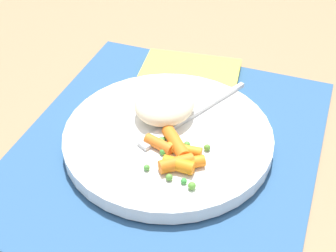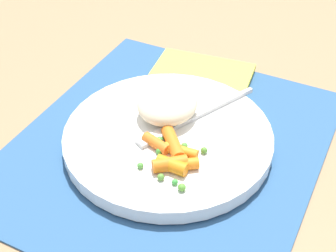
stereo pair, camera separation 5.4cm
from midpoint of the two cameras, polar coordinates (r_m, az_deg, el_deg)
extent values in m
plane|color=#997551|center=(0.64, 2.39, -2.49)|extent=(2.40, 2.40, 0.00)
cube|color=#2D5684|center=(0.64, 2.40, -2.29)|extent=(0.43, 0.38, 0.01)
cylinder|color=white|center=(0.63, 2.43, -1.45)|extent=(0.27, 0.27, 0.02)
ellipsoid|color=beige|center=(0.64, 2.32, 2.48)|extent=(0.08, 0.08, 0.04)
cylinder|color=orange|center=(0.57, 3.15, -4.66)|extent=(0.02, 0.04, 0.02)
cylinder|color=orange|center=(0.57, 2.92, -4.49)|extent=(0.04, 0.04, 0.02)
cylinder|color=orange|center=(0.60, 1.30, -2.13)|extent=(0.02, 0.04, 0.01)
cylinder|color=orange|center=(0.59, 4.10, -2.97)|extent=(0.02, 0.04, 0.01)
cylinder|color=orange|center=(0.57, 3.78, -4.61)|extent=(0.04, 0.05, 0.01)
cylinder|color=orange|center=(0.60, 3.15, -2.09)|extent=(0.05, 0.05, 0.02)
sphere|color=#509442|center=(0.61, 1.37, -1.85)|extent=(0.01, 0.01, 0.01)
sphere|color=#5AA237|center=(0.55, 4.43, -7.20)|extent=(0.01, 0.01, 0.01)
sphere|color=#509F3E|center=(0.58, -0.65, -4.66)|extent=(0.01, 0.01, 0.01)
sphere|color=#548D30|center=(0.60, 6.76, -2.92)|extent=(0.01, 0.01, 0.01)
sphere|color=#52A73F|center=(0.60, 4.46, -2.38)|extent=(0.01, 0.01, 0.01)
sphere|color=#458F39|center=(0.61, 1.26, -1.64)|extent=(0.01, 0.01, 0.01)
sphere|color=#589437|center=(0.56, 1.92, -6.02)|extent=(0.01, 0.01, 0.01)
sphere|color=green|center=(0.59, 1.56, -3.05)|extent=(0.01, 0.01, 0.01)
sphere|color=green|center=(0.56, 3.57, -6.58)|extent=(0.01, 0.01, 0.01)
cube|color=silver|center=(0.61, 0.82, -1.41)|extent=(0.05, 0.03, 0.01)
cube|color=silver|center=(0.66, 7.38, 1.89)|extent=(0.13, 0.07, 0.01)
cube|color=#EAE54C|center=(0.77, 6.06, 6.23)|extent=(0.10, 0.16, 0.01)
camera|label=1|loc=(0.03, -87.52, 2.06)|focal=52.78mm
camera|label=2|loc=(0.03, 92.48, -2.06)|focal=52.78mm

